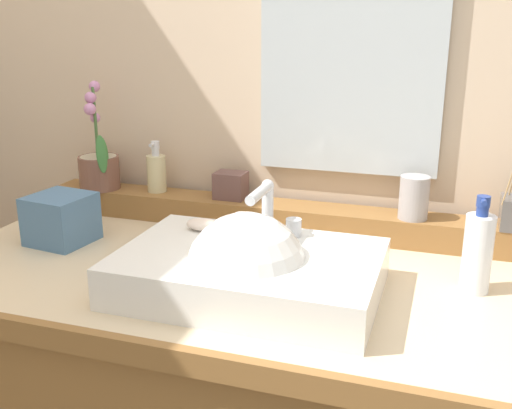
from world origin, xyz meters
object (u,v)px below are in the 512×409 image
lotion_bottle (478,252)px  tumbler_cup (414,198)px  soap_bar (202,224)px  potted_plant (99,165)px  soap_dispenser (156,172)px  tissue_box (61,219)px  trinket_box (231,185)px  sink_basin (248,272)px

lotion_bottle → tumbler_cup: bearing=122.5°
soap_bar → potted_plant: size_ratio=0.25×
soap_dispenser → tumbler_cup: soap_dispenser is taller
soap_dispenser → lotion_bottle: size_ratio=0.71×
tissue_box → trinket_box: bearing=38.2°
soap_dispenser → tumbler_cup: size_ratio=1.36×
potted_plant → tumbler_cup: size_ratio=2.87×
lotion_bottle → sink_basin: bearing=-160.1°
lotion_bottle → tissue_box: size_ratio=1.46×
tumbler_cup → tissue_box: tumbler_cup is taller
sink_basin → tumbler_cup: (0.27, 0.36, 0.07)m
sink_basin → tissue_box: (-0.50, 0.13, 0.01)m
potted_plant → soap_dispenser: 0.16m
sink_basin → tumbler_cup: sink_basin is taller
soap_bar → lotion_bottle: (0.54, 0.05, -0.01)m
potted_plant → lotion_bottle: (0.95, -0.21, -0.05)m
sink_basin → lotion_bottle: (0.41, 0.15, 0.04)m
sink_basin → potted_plant: size_ratio=1.72×
trinket_box → lotion_bottle: (0.58, -0.23, -0.02)m
soap_bar → potted_plant: 0.49m
tumbler_cup → soap_bar: bearing=-147.4°
potted_plant → tissue_box: (0.04, -0.23, -0.07)m
tumbler_cup → lotion_bottle: (0.13, -0.21, -0.03)m
trinket_box → soap_bar: bearing=-80.8°
sink_basin → potted_plant: potted_plant is taller
sink_basin → soap_bar: size_ratio=6.95×
soap_bar → tumbler_cup: tumbler_cup is taller
soap_bar → tissue_box: 0.37m
sink_basin → soap_bar: bearing=143.8°
tumbler_cup → lotion_bottle: 0.25m
sink_basin → tissue_box: sink_basin is taller
sink_basin → tissue_box: size_ratio=3.74×
soap_bar → tumbler_cup: 0.48m
potted_plant → tissue_box: potted_plant is taller
potted_plant → lotion_bottle: size_ratio=1.50×
tissue_box → potted_plant: bearing=99.9°
soap_dispenser → lotion_bottle: soap_dispenser is taller
sink_basin → trinket_box: sink_basin is taller
sink_basin → soap_dispenser: soap_dispenser is taller
tissue_box → soap_dispenser: bearing=65.1°
potted_plant → sink_basin: bearing=-33.4°
tumbler_cup → lotion_bottle: size_ratio=0.52×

